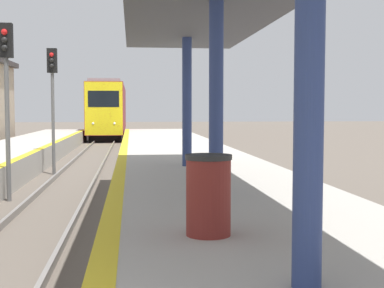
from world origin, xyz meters
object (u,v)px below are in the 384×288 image
(signal_far, at_px, (52,87))
(train, at_px, (109,110))
(trash_bin, at_px, (208,195))
(signal_mid, at_px, (6,78))

(signal_far, bearing_deg, train, 88.03)
(trash_bin, bearing_deg, signal_far, 105.49)
(train, distance_m, trash_bin, 41.70)
(train, bearing_deg, trash_bin, -86.02)
(train, height_order, signal_far, signal_far)
(signal_mid, xyz_separation_m, signal_far, (0.36, 5.82, 0.00))
(signal_far, bearing_deg, signal_mid, -93.50)
(signal_mid, bearing_deg, train, 87.76)
(signal_mid, xyz_separation_m, trash_bin, (4.21, -8.07, -1.88))
(signal_far, relative_size, trash_bin, 4.66)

